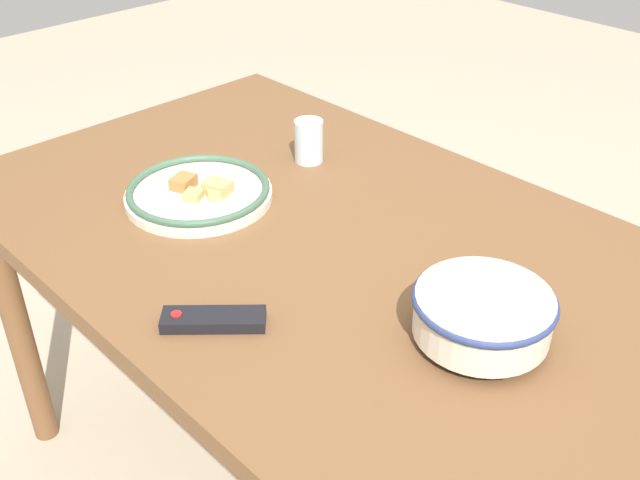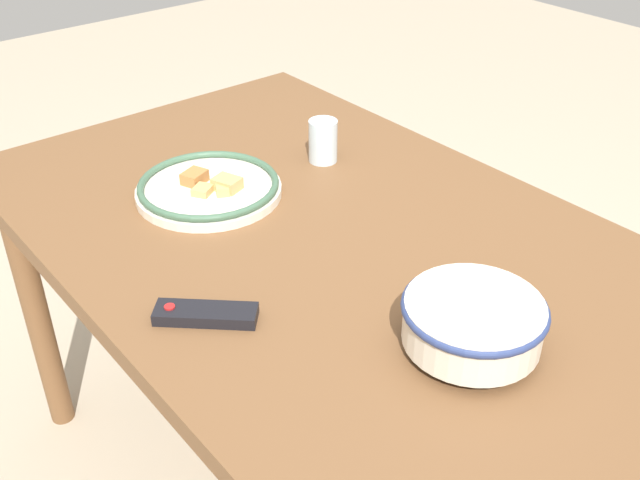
% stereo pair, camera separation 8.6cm
% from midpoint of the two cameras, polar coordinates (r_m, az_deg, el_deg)
% --- Properties ---
extents(dining_table, '(1.54, 0.89, 0.76)m').
position_cam_midpoint_polar(dining_table, '(1.41, -0.39, -2.92)').
color(dining_table, brown).
rests_on(dining_table, ground_plane).
extents(noodle_bowl, '(0.21, 0.21, 0.08)m').
position_cam_midpoint_polar(noodle_bowl, '(1.13, 10.15, -5.61)').
color(noodle_bowl, silver).
rests_on(noodle_bowl, dining_table).
extents(food_plate, '(0.29, 0.29, 0.04)m').
position_cam_midpoint_polar(food_plate, '(1.51, -10.84, 3.56)').
color(food_plate, silver).
rests_on(food_plate, dining_table).
extents(tv_remote, '(0.15, 0.15, 0.02)m').
position_cam_midpoint_polar(tv_remote, '(1.18, -10.22, -6.04)').
color(tv_remote, black).
rests_on(tv_remote, dining_table).
extents(drinking_glass, '(0.06, 0.06, 0.09)m').
position_cam_midpoint_polar(drinking_glass, '(1.63, -2.39, 7.52)').
color(drinking_glass, silver).
rests_on(drinking_glass, dining_table).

